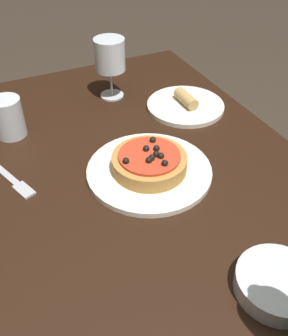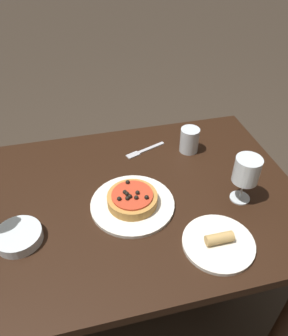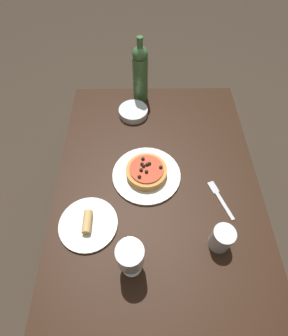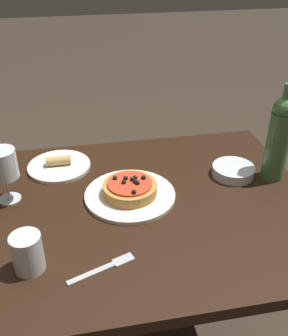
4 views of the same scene
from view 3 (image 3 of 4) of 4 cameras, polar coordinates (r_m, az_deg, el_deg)
ground_plane at (r=1.70m, az=1.85°, el=-15.42°), size 14.00×14.00×0.00m
dining_table at (r=1.14m, az=2.68°, el=-5.23°), size 1.11×0.80×0.72m
dinner_plate at (r=1.05m, az=0.54°, el=-1.51°), size 0.27×0.27×0.01m
pizza at (r=1.03m, az=0.55°, el=-0.74°), size 0.16×0.16×0.05m
wine_glass at (r=0.80m, az=-3.00°, el=-18.64°), size 0.08×0.08×0.17m
wine_bottle at (r=1.28m, az=-0.81°, el=19.97°), size 0.07×0.07×0.31m
water_cup at (r=0.93m, az=16.52°, el=-14.48°), size 0.07×0.07×0.10m
side_bowl at (r=1.27m, az=-2.34°, el=12.12°), size 0.14×0.14×0.03m
fork at (r=1.04m, az=16.10°, el=-6.19°), size 0.17×0.08×0.00m
side_plate at (r=0.97m, az=-12.05°, el=-11.83°), size 0.21×0.21×0.04m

